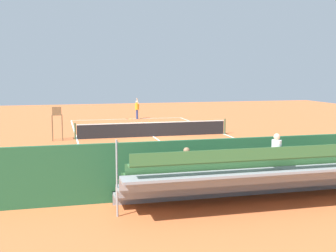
# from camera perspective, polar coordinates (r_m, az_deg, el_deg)

# --- Properties ---
(ground_plane) EXTENTS (60.00, 60.00, 0.00)m
(ground_plane) POSITION_cam_1_polar(r_m,az_deg,el_deg) (29.20, -1.94, -1.38)
(ground_plane) COLOR #BC6033
(court_line_markings) EXTENTS (10.10, 22.20, 0.01)m
(court_line_markings) POSITION_cam_1_polar(r_m,az_deg,el_deg) (29.23, -1.95, -1.36)
(court_line_markings) COLOR white
(court_line_markings) RESTS_ON ground
(tennis_net) EXTENTS (10.30, 0.10, 1.07)m
(tennis_net) POSITION_cam_1_polar(r_m,az_deg,el_deg) (29.13, -1.94, -0.40)
(tennis_net) COLOR black
(tennis_net) RESTS_ON ground
(backdrop_wall) EXTENTS (18.00, 0.16, 2.00)m
(backdrop_wall) POSITION_cam_1_polar(r_m,az_deg,el_deg) (15.85, 9.00, -5.13)
(backdrop_wall) COLOR #235633
(backdrop_wall) RESTS_ON ground
(bleacher_stand) EXTENTS (9.06, 2.40, 2.48)m
(bleacher_stand) POSITION_cam_1_polar(r_m,az_deg,el_deg) (14.67, 10.82, -6.56)
(bleacher_stand) COLOR gray
(bleacher_stand) RESTS_ON ground
(umpire_chair) EXTENTS (0.67, 0.67, 2.14)m
(umpire_chair) POSITION_cam_1_polar(r_m,az_deg,el_deg) (28.25, -14.28, 0.80)
(umpire_chair) COLOR brown
(umpire_chair) RESTS_ON ground
(courtside_bench) EXTENTS (1.80, 0.40, 0.93)m
(courtside_bench) POSITION_cam_1_polar(r_m,az_deg,el_deg) (17.58, 14.96, -5.53)
(courtside_bench) COLOR #33383D
(courtside_bench) RESTS_ON ground
(equipment_bag) EXTENTS (0.90, 0.36, 0.36)m
(equipment_bag) POSITION_cam_1_polar(r_m,az_deg,el_deg) (16.62, 8.49, -7.44)
(equipment_bag) COLOR black
(equipment_bag) RESTS_ON ground
(tennis_player) EXTENTS (0.39, 0.54, 1.93)m
(tennis_player) POSITION_cam_1_polar(r_m,az_deg,el_deg) (39.86, -4.06, 2.38)
(tennis_player) COLOR navy
(tennis_player) RESTS_ON ground
(tennis_racket) EXTENTS (0.57, 0.43, 0.03)m
(tennis_racket) POSITION_cam_1_polar(r_m,az_deg,el_deg) (39.75, -4.98, 0.91)
(tennis_racket) COLOR black
(tennis_racket) RESTS_ON ground
(tennis_ball_near) EXTENTS (0.07, 0.07, 0.07)m
(tennis_ball_near) POSITION_cam_1_polar(r_m,az_deg,el_deg) (37.62, -2.47, 0.60)
(tennis_ball_near) COLOR #CCDB33
(tennis_ball_near) RESTS_ON ground
(line_judge) EXTENTS (0.37, 0.53, 1.93)m
(line_judge) POSITION_cam_1_polar(r_m,az_deg,el_deg) (15.32, -6.70, -5.45)
(line_judge) COLOR #232328
(line_judge) RESTS_ON ground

